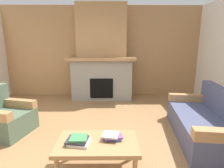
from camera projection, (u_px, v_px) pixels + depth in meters
name	position (u px, v px, depth m)	size (l,w,h in m)	color
ground	(95.00, 144.00, 2.95)	(9.00, 9.00, 0.00)	olive
wall_back_wood_panel	(102.00, 52.00, 5.58)	(6.00, 0.12, 2.70)	#A87A4C
fireplace	(102.00, 59.00, 5.26)	(1.90, 0.82, 2.70)	gray
couch	(205.00, 122.00, 3.10)	(1.06, 1.89, 0.85)	#474C6B
armchair	(4.00, 118.00, 3.26)	(0.92, 0.92, 0.85)	#4C604C
coffee_table	(97.00, 145.00, 2.24)	(1.00, 0.60, 0.43)	#A87A4C
book_stack_near_edge	(79.00, 140.00, 2.17)	(0.31, 0.27, 0.08)	beige
book_stack_center	(112.00, 136.00, 2.28)	(0.27, 0.22, 0.07)	#335699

